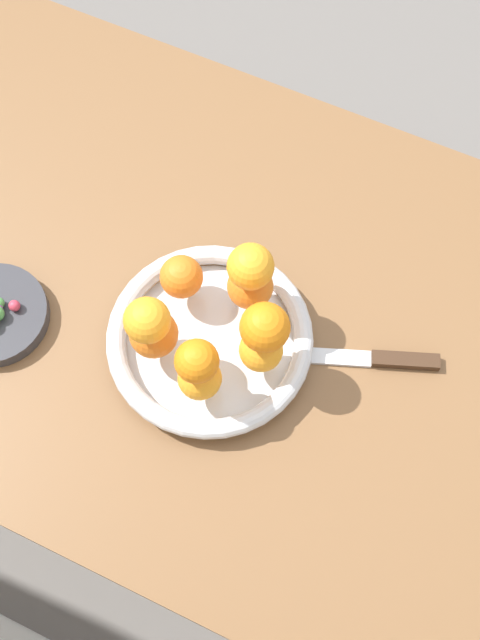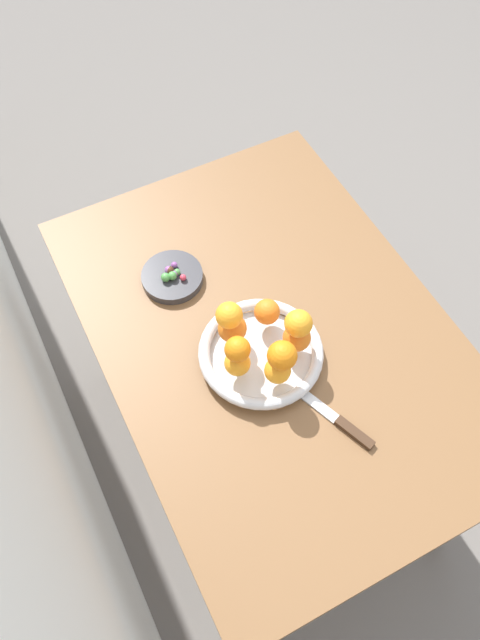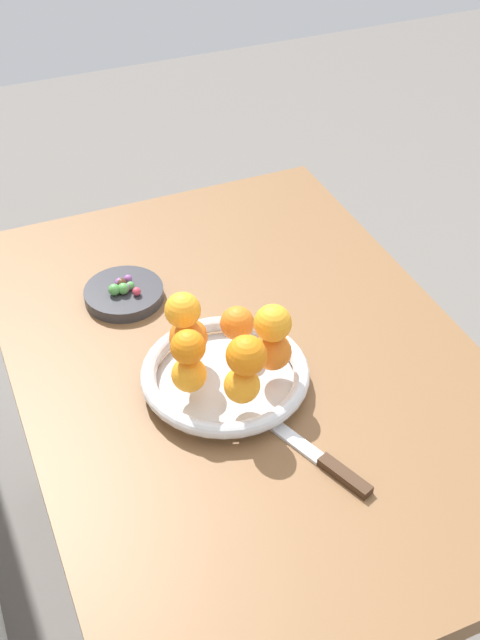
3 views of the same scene
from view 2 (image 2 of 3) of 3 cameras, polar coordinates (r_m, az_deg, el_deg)
The scene contains 22 objects.
ground_plane at distance 2.08m, azimuth 2.14°, elevation -11.53°, with size 6.00×6.00×0.00m, color slate.
dining_table at distance 1.49m, azimuth 2.93°, elevation -2.83°, with size 1.10×0.76×0.74m.
fruit_bowl at distance 1.36m, azimuth 1.91°, elevation -3.04°, with size 0.27×0.27×0.04m.
candy_dish at distance 1.49m, azimuth -6.21°, elevation 3.93°, with size 0.15×0.15×0.02m, color #333338.
orange_0 at distance 1.29m, azimuth 3.45°, elevation -4.62°, with size 0.06×0.06×0.06m, color orange.
orange_1 at distance 1.33m, azimuth 5.21°, elevation -1.62°, with size 0.06×0.06×0.06m, color orange.
orange_2 at distance 1.36m, azimuth 2.48°, elevation 0.76°, with size 0.06×0.06×0.06m, color orange.
orange_3 at distance 1.33m, azimuth -0.71°, elevation -0.77°, with size 0.06×0.06×0.06m, color orange.
orange_4 at distance 1.30m, azimuth -0.24°, elevation -3.95°, with size 0.06×0.06×0.06m, color orange.
orange_5 at distance 1.24m, azimuth 3.88°, elevation -3.26°, with size 0.06×0.06×0.06m, color orange.
orange_6 at distance 1.28m, azimuth 5.36°, elevation -0.32°, with size 0.06×0.06×0.06m, color orange.
orange_7 at distance 1.25m, azimuth -0.23°, elevation -2.69°, with size 0.05×0.05×0.05m, color orange.
orange_8 at distance 1.28m, azimuth -1.00°, elevation 0.43°, with size 0.06×0.06×0.06m, color orange.
candy_ball_0 at distance 1.47m, azimuth -5.97°, elevation 4.24°, with size 0.02×0.02×0.02m, color #8C4C99.
candy_ball_1 at distance 1.47m, azimuth -6.20°, elevation 4.05°, with size 0.02×0.02×0.02m, color #4C9947.
candy_ball_2 at distance 1.48m, azimuth -6.53°, elevation 4.56°, with size 0.02×0.02×0.02m, color #8C4C99.
candy_ball_3 at distance 1.47m, azimuth -5.77°, elevation 4.39°, with size 0.02×0.02×0.02m, color #4C9947.
candy_ball_4 at distance 1.48m, azimuth -6.42°, elevation 4.53°, with size 0.02×0.02×0.02m, color #472819.
candy_ball_5 at distance 1.46m, azimuth -6.83°, elevation 3.90°, with size 0.02×0.02×0.02m, color #4C9947.
candy_ball_6 at distance 1.49m, azimuth -6.03°, elevation 5.03°, with size 0.02×0.02×0.02m, color #8C4C99.
candy_ball_7 at distance 1.46m, azimuth -5.23°, elevation 3.89°, with size 0.02×0.02×0.02m, color #C6384C.
knife at distance 1.33m, azimuth 8.28°, elevation -8.57°, with size 0.25×0.11×0.01m.
Camera 2 is at (-0.60, 0.40, 1.95)m, focal length 35.00 mm.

